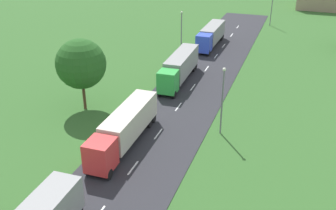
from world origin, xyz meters
TOP-DOWN VIEW (x-y plane):
  - road at (0.00, 24.50)m, footprint 10.00×140.00m
  - lane_marking_centre at (0.00, 22.35)m, footprint 0.16×122.56m
  - truck_second at (-2.50, 29.72)m, footprint 2.60×13.01m
  - truck_third at (-2.56, 48.48)m, footprint 2.80×12.88m
  - truck_fourth at (-2.28, 66.48)m, footprint 2.54×12.36m
  - lamppost_second at (6.38, 35.48)m, footprint 0.36×0.36m
  - lamppost_third at (-6.00, 60.22)m, footprint 0.36×0.36m
  - lamppost_fourth at (6.36, 85.40)m, footprint 0.36×0.36m
  - tree_maple at (-10.89, 36.00)m, footprint 6.03×6.03m

SIDE VIEW (x-z plane):
  - road at x=0.00m, z-range 0.00..0.06m
  - lane_marking_centre at x=0.00m, z-range 0.06..0.07m
  - truck_fourth at x=-2.28m, z-range 0.34..3.89m
  - truck_second at x=-2.50m, z-range 0.34..3.91m
  - truck_third at x=-2.56m, z-range 0.33..4.10m
  - lamppost_third at x=-6.00m, z-range 0.47..7.93m
  - lamppost_second at x=6.38m, z-range 0.47..8.17m
  - lamppost_fourth at x=6.36m, z-range 0.48..8.70m
  - tree_maple at x=-10.89m, z-range 1.43..10.35m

